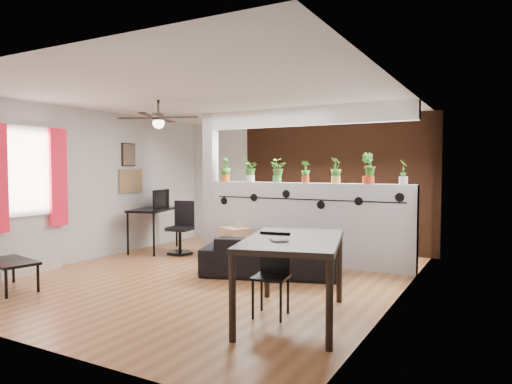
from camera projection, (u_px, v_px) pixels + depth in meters
The scene contains 28 objects.
room_shell at pixel (215, 188), 6.66m from camera, with size 6.30×7.10×2.90m.
partition_wall at pixel (305, 223), 7.63m from camera, with size 3.60×0.18×1.35m, color #BCBCC1.
ceiling_header at pixel (306, 116), 7.53m from camera, with size 3.60×0.18×0.30m, color white.
pier_column at pixel (211, 184), 8.51m from camera, with size 0.22×0.20×2.60m, color #BCBCC1.
brick_panel at pixel (334, 183), 8.88m from camera, with size 3.90×0.05×2.60m, color brown.
vine_decal at pixel (303, 199), 7.52m from camera, with size 3.31×0.01×0.30m.
window_assembly at pixel (28, 174), 6.83m from camera, with size 0.09×1.30×1.55m.
baseboard_heater at pixel (31, 268), 6.90m from camera, with size 0.08×1.00×0.18m, color silver.
corkboard at pixel (131, 181), 8.73m from camera, with size 0.03×0.60×0.45m, color olive.
framed_art at pixel (129, 155), 8.66m from camera, with size 0.03×0.34×0.44m.
ceiling_fan at pixel (158, 119), 6.73m from camera, with size 1.19×1.19×0.43m.
potted_plant_0 at pixel (225, 168), 8.34m from camera, with size 0.28×0.30×0.45m.
potted_plant_1 at pixel (250, 169), 8.08m from camera, with size 0.26×0.27×0.42m.
potted_plant_2 at pixel (277, 170), 7.83m from camera, with size 0.21×0.17×0.41m.
potted_plant_3 at pixel (306, 171), 7.58m from camera, with size 0.19×0.15×0.37m.
potted_plant_4 at pixel (336, 170), 7.33m from camera, with size 0.27×0.26×0.41m.
potted_plant_5 at pixel (369, 167), 7.07m from camera, with size 0.30×0.26×0.49m.
potted_plant_6 at pixel (403, 171), 6.82m from camera, with size 0.20×0.22×0.37m.
sofa at pixel (271, 256), 6.77m from camera, with size 1.94×0.76×0.57m, color black.
cube_shelf at pixel (235, 244), 7.91m from camera, with size 0.46×0.41×0.57m, color tan.
cup at pixel (238, 225), 7.86m from camera, with size 0.12×0.12×0.09m, color gray.
computer_desk at pixel (153, 212), 8.77m from camera, with size 0.89×1.26×0.82m.
monitor at pixel (158, 203), 8.89m from camera, with size 0.06×0.34×0.19m, color black.
office_chair at pixel (181, 231), 8.43m from camera, with size 0.50×0.50×0.97m.
dining_table at pixel (293, 247), 4.77m from camera, with size 1.34×1.78×0.86m.
book at pixel (272, 240), 4.55m from camera, with size 0.15×0.21×0.02m, color gray.
folding_chair at pixel (273, 266), 4.96m from camera, with size 0.42×0.42×0.89m.
coffee_table at pixel (10, 264), 5.94m from camera, with size 0.91×0.62×0.39m.
Camera 1 is at (3.72, -5.55, 1.59)m, focal length 32.00 mm.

